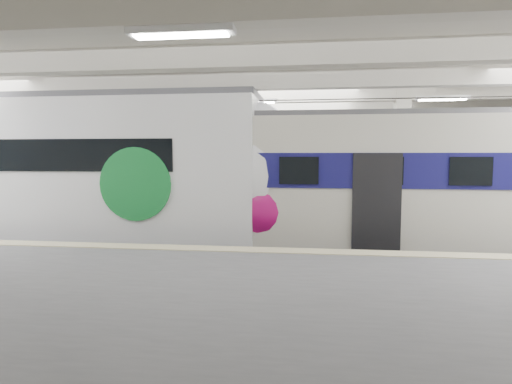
# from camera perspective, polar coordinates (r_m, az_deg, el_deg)

# --- Properties ---
(station_hall) EXTENTS (36.00, 24.00, 5.75)m
(station_hall) POSITION_cam_1_polar(r_m,az_deg,el_deg) (10.68, -3.02, 5.45)
(station_hall) COLOR black
(station_hall) RESTS_ON ground
(modern_emu) EXTENTS (15.44, 3.18, 4.90)m
(modern_emu) POSITION_cam_1_polar(r_m,az_deg,el_deg) (14.16, -22.76, 1.53)
(modern_emu) COLOR white
(modern_emu) RESTS_ON ground
(older_rer) EXTENTS (13.00, 2.87, 4.31)m
(older_rer) POSITION_cam_1_polar(r_m,az_deg,el_deg) (13.19, 28.65, 0.47)
(older_rer) COLOR silver
(older_rer) RESTS_ON ground
(far_train) EXTENTS (12.79, 2.88, 4.12)m
(far_train) POSITION_cam_1_polar(r_m,az_deg,el_deg) (20.35, -21.91, 1.66)
(far_train) COLOR white
(far_train) RESTS_ON ground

